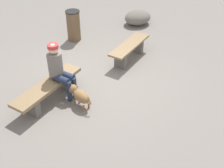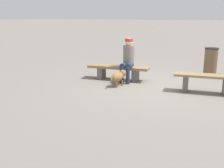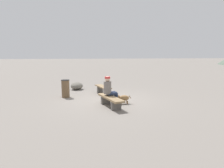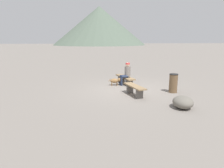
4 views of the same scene
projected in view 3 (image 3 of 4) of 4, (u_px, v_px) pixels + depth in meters
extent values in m
cube|color=gray|center=(107.00, 100.00, 9.58)|extent=(210.00, 210.00, 0.06)
cube|color=#605B56|center=(100.00, 90.00, 11.16)|extent=(0.19, 0.33, 0.41)
cube|color=#605B56|center=(106.00, 92.00, 10.31)|extent=(0.19, 0.33, 0.41)
cube|color=#8C704C|center=(103.00, 87.00, 10.70)|extent=(1.59, 0.73, 0.05)
cube|color=#605B56|center=(106.00, 100.00, 8.72)|extent=(0.23, 0.43, 0.35)
cube|color=#605B56|center=(116.00, 106.00, 7.76)|extent=(0.23, 0.43, 0.35)
cube|color=#8C704C|center=(111.00, 98.00, 8.21)|extent=(1.89, 0.82, 0.07)
cylinder|color=slate|center=(107.00, 88.00, 8.44)|extent=(0.33, 0.33, 0.54)
sphere|color=beige|center=(107.00, 79.00, 8.38)|extent=(0.22, 0.22, 0.22)
cylinder|color=red|center=(107.00, 78.00, 8.37)|extent=(0.24, 0.24, 0.08)
cylinder|color=#232D47|center=(113.00, 94.00, 8.48)|extent=(0.23, 0.43, 0.15)
cylinder|color=#232D47|center=(117.00, 99.00, 8.60)|extent=(0.11, 0.11, 0.50)
cylinder|color=#232D47|center=(111.00, 93.00, 8.64)|extent=(0.23, 0.43, 0.15)
cylinder|color=#232D47|center=(115.00, 98.00, 8.76)|extent=(0.11, 0.11, 0.50)
ellipsoid|color=olive|center=(124.00, 98.00, 8.72)|extent=(0.27, 0.48, 0.25)
sphere|color=olive|center=(118.00, 97.00, 8.66)|extent=(0.20, 0.20, 0.20)
cylinder|color=olive|center=(121.00, 103.00, 8.65)|extent=(0.04, 0.04, 0.14)
cylinder|color=olive|center=(120.00, 102.00, 8.79)|extent=(0.04, 0.04, 0.14)
cylinder|color=olive|center=(128.00, 102.00, 8.71)|extent=(0.04, 0.04, 0.14)
cylinder|color=olive|center=(127.00, 102.00, 8.84)|extent=(0.04, 0.04, 0.14)
cylinder|color=olive|center=(130.00, 97.00, 8.76)|extent=(0.04, 0.12, 0.15)
cylinder|color=brown|center=(66.00, 89.00, 10.02)|extent=(0.40, 0.40, 0.88)
cylinder|color=black|center=(65.00, 80.00, 9.96)|extent=(0.42, 0.42, 0.03)
ellipsoid|color=#6B665B|center=(77.00, 86.00, 12.34)|extent=(1.06, 0.93, 0.46)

